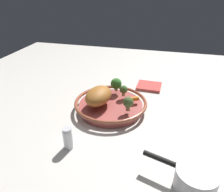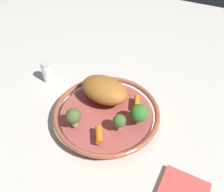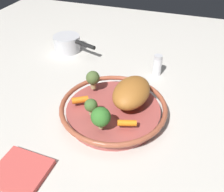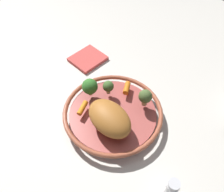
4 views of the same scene
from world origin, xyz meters
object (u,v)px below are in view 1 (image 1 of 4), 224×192
object	(u,v)px
roast_chicken_piece	(99,96)
saucepan	(195,179)
baby_carrot_left	(133,99)
broccoli_floret_mid	(115,84)
dish_towel	(149,86)
serving_bowl	(111,105)
broccoli_floret_edge	(124,90)
broccoli_floret_large	(128,102)
salt_shaker	(68,138)
baby_carrot_near_rim	(102,90)

from	to	relation	value
roast_chicken_piece	saucepan	bearing A→B (deg)	-130.00
baby_carrot_left	broccoli_floret_mid	size ratio (longest dim) A/B	0.77
dish_towel	serving_bowl	bearing A→B (deg)	152.01
broccoli_floret_edge	broccoli_floret_large	bearing A→B (deg)	-160.10
serving_bowl	baby_carrot_left	bearing A→B (deg)	-75.95
baby_carrot_left	broccoli_floret_large	distance (m)	0.09
roast_chicken_piece	salt_shaker	size ratio (longest dim) A/B	1.89
broccoli_floret_large	broccoli_floret_edge	xyz separation A→B (m)	(0.12, 0.04, -0.01)
serving_bowl	broccoli_floret_mid	size ratio (longest dim) A/B	5.11
dish_towel	saucepan	bearing A→B (deg)	-163.29
serving_bowl	dish_towel	xyz separation A→B (m)	(0.27, -0.15, -0.02)
roast_chicken_piece	broccoli_floret_edge	xyz separation A→B (m)	(0.09, -0.09, -0.00)
serving_bowl	roast_chicken_piece	world-z (taller)	roast_chicken_piece
broccoli_floret_large	baby_carrot_left	bearing A→B (deg)	-5.80
baby_carrot_left	salt_shaker	world-z (taller)	salt_shaker
broccoli_floret_edge	dish_towel	world-z (taller)	broccoli_floret_edge
dish_towel	broccoli_floret_edge	bearing A→B (deg)	154.62
broccoli_floret_edge	saucepan	xyz separation A→B (m)	(-0.41, -0.29, -0.04)
roast_chicken_piece	serving_bowl	bearing A→B (deg)	-57.79
baby_carrot_left	broccoli_floret_edge	distance (m)	0.07
baby_carrot_near_rim	broccoli_floret_edge	distance (m)	0.11
baby_carrot_near_rim	baby_carrot_left	bearing A→B (deg)	-107.08
dish_towel	broccoli_floret_mid	bearing A→B (deg)	138.83
salt_shaker	dish_towel	distance (m)	0.60
baby_carrot_left	baby_carrot_near_rim	world-z (taller)	baby_carrot_left
serving_bowl	roast_chicken_piece	bearing A→B (deg)	122.21
serving_bowl	broccoli_floret_large	xyz separation A→B (m)	(-0.06, -0.09, 0.06)
broccoli_floret_edge	saucepan	distance (m)	0.50
broccoli_floret_edge	dish_towel	size ratio (longest dim) A/B	0.40
roast_chicken_piece	baby_carrot_left	size ratio (longest dim) A/B	3.15
serving_bowl	salt_shaker	distance (m)	0.29
dish_towel	baby_carrot_left	bearing A→B (deg)	169.03
baby_carrot_near_rim	broccoli_floret_mid	size ratio (longest dim) A/B	0.80
baby_carrot_left	baby_carrot_near_rim	distance (m)	0.17
salt_shaker	broccoli_floret_large	bearing A→B (deg)	-37.48
roast_chicken_piece	dish_towel	bearing A→B (deg)	-32.37
saucepan	serving_bowl	bearing A→B (deg)	43.71
broccoli_floret_mid	salt_shaker	world-z (taller)	broccoli_floret_mid
baby_carrot_near_rim	broccoli_floret_mid	xyz separation A→B (m)	(0.03, -0.06, 0.03)
baby_carrot_near_rim	salt_shaker	size ratio (longest dim) A/B	0.62
roast_chicken_piece	broccoli_floret_large	world-z (taller)	roast_chicken_piece
roast_chicken_piece	broccoli_floret_large	distance (m)	0.14
roast_chicken_piece	salt_shaker	distance (m)	0.25
baby_carrot_left	saucepan	distance (m)	0.44
baby_carrot_near_rim	broccoli_floret_large	xyz separation A→B (m)	(-0.13, -0.15, 0.03)
dish_towel	roast_chicken_piece	bearing A→B (deg)	147.63
baby_carrot_left	saucepan	size ratio (longest dim) A/B	0.23
baby_carrot_near_rim	saucepan	size ratio (longest dim) A/B	0.24
salt_shaker	saucepan	distance (m)	0.42
saucepan	dish_towel	distance (m)	0.65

